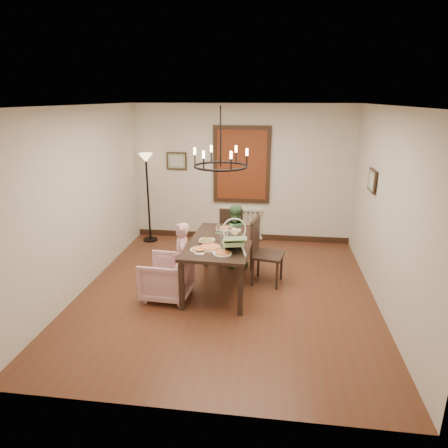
% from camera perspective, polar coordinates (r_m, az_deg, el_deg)
% --- Properties ---
extents(room_shell, '(4.51, 5.00, 2.81)m').
position_cam_1_polar(room_shell, '(6.17, 0.78, 3.51)').
color(room_shell, '#56301D').
rests_on(room_shell, ground).
extents(dining_table, '(1.03, 1.74, 0.80)m').
position_cam_1_polar(dining_table, '(6.19, -0.46, -3.11)').
color(dining_table, black).
rests_on(dining_table, room_shell).
extents(chair_far, '(0.43, 0.43, 0.97)m').
position_cam_1_polar(chair_far, '(7.23, 0.81, -1.90)').
color(chair_far, black).
rests_on(chair_far, room_shell).
extents(chair_right, '(0.56, 0.56, 1.09)m').
position_cam_1_polar(chair_right, '(6.46, 6.29, -3.91)').
color(chair_right, black).
rests_on(chair_right, room_shell).
extents(armchair, '(0.75, 0.73, 0.64)m').
position_cam_1_polar(armchair, '(6.11, -8.19, -7.59)').
color(armchair, beige).
rests_on(armchair, room_shell).
extents(elderly_woman, '(0.31, 0.39, 0.95)m').
position_cam_1_polar(elderly_woman, '(6.11, -6.05, -5.91)').
color(elderly_woman, '#CA8F99').
rests_on(elderly_woman, room_shell).
extents(seated_man, '(0.54, 0.47, 0.94)m').
position_cam_1_polar(seated_man, '(7.09, 1.42, -2.45)').
color(seated_man, '#487A49').
rests_on(seated_man, room_shell).
extents(baby_bouncer, '(0.47, 0.57, 0.33)m').
position_cam_1_polar(baby_bouncer, '(5.72, 1.40, -2.26)').
color(baby_bouncer, '#A8D794').
rests_on(baby_bouncer, dining_table).
extents(salad_bowl, '(0.29, 0.29, 0.07)m').
position_cam_1_polar(salad_bowl, '(6.03, -2.45, -2.50)').
color(salad_bowl, white).
rests_on(salad_bowl, dining_table).
extents(pizza_platter, '(0.33, 0.33, 0.04)m').
position_cam_1_polar(pizza_platter, '(5.82, -1.97, -3.38)').
color(pizza_platter, tan).
rests_on(pizza_platter, dining_table).
extents(drinking_glass, '(0.06, 0.06, 0.12)m').
position_cam_1_polar(drinking_glass, '(6.17, -0.42, -1.72)').
color(drinking_glass, silver).
rests_on(drinking_glass, dining_table).
extents(window_blinds, '(1.00, 0.03, 1.40)m').
position_cam_1_polar(window_blinds, '(8.17, 2.54, 8.44)').
color(window_blinds, maroon).
rests_on(window_blinds, room_shell).
extents(radiator, '(0.92, 0.12, 0.62)m').
position_cam_1_polar(radiator, '(8.48, 2.44, 0.09)').
color(radiator, silver).
rests_on(radiator, room_shell).
extents(picture_back, '(0.42, 0.03, 0.36)m').
position_cam_1_polar(picture_back, '(8.39, -6.78, 8.93)').
color(picture_back, black).
rests_on(picture_back, room_shell).
extents(picture_right, '(0.03, 0.42, 0.36)m').
position_cam_1_polar(picture_right, '(6.76, 20.40, 5.84)').
color(picture_right, black).
rests_on(picture_right, room_shell).
extents(floor_lamp, '(0.30, 0.30, 1.80)m').
position_cam_1_polar(floor_lamp, '(8.39, -10.78, 3.51)').
color(floor_lamp, black).
rests_on(floor_lamp, room_shell).
extents(chandelier, '(0.80, 0.80, 0.04)m').
position_cam_1_polar(chandelier, '(5.87, -0.48, 8.27)').
color(chandelier, black).
rests_on(chandelier, room_shell).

